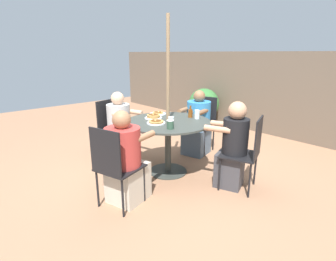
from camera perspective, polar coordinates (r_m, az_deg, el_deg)
ground_plane at (r=3.81m, az=0.00°, el=-8.92°), size 12.00×12.00×0.00m
back_fence at (r=5.75m, az=21.29°, el=7.39°), size 10.00×0.06×1.67m
patio_table at (r=3.59m, az=0.00°, el=0.02°), size 1.17×1.17×0.75m
umbrella_pole at (r=3.49m, az=0.00°, el=6.85°), size 0.05×0.05×2.10m
patio_chair_north at (r=4.52m, az=7.49°, el=2.11°), size 0.52×0.52×0.93m
diner_north at (r=4.37m, az=6.42°, el=0.99°), size 0.49×0.60×1.06m
patio_chair_east at (r=4.28m, az=-12.06°, el=1.07°), size 0.52×0.52×0.93m
diner_east at (r=4.17m, az=-10.29°, el=0.20°), size 0.56×0.46×1.08m
patio_chair_south at (r=2.82m, az=-11.68°, el=-7.09°), size 0.52×0.52×0.93m
diner_south at (r=2.96m, az=-9.22°, el=-6.81°), size 0.50×0.58×1.07m
patio_chair_west at (r=3.29m, az=16.85°, el=-4.01°), size 0.55×0.55×0.93m
diner_west at (r=3.33m, az=13.86°, el=-3.76°), size 0.55×0.45×1.10m
pancake_plate_a at (r=3.43m, az=-2.61°, el=1.82°), size 0.24×0.24×0.05m
pancake_plate_b at (r=3.96m, az=-2.21°, el=3.76°), size 0.24×0.24×0.05m
pancake_plate_c at (r=3.70m, az=-3.20°, el=3.02°), size 0.24×0.24×0.07m
syrup_bottle at (r=3.76m, az=4.90°, el=3.84°), size 0.09×0.06×0.17m
coffee_cup at (r=3.18m, az=0.49°, el=1.32°), size 0.09×0.09×0.11m
drinking_glass_a at (r=3.69m, az=6.34°, el=3.52°), size 0.07×0.07×0.13m
drinking_glass_b at (r=3.29m, az=0.67°, el=1.98°), size 0.07×0.07×0.12m
potted_shrub at (r=6.23m, az=7.80°, el=5.56°), size 0.71×0.71×0.85m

